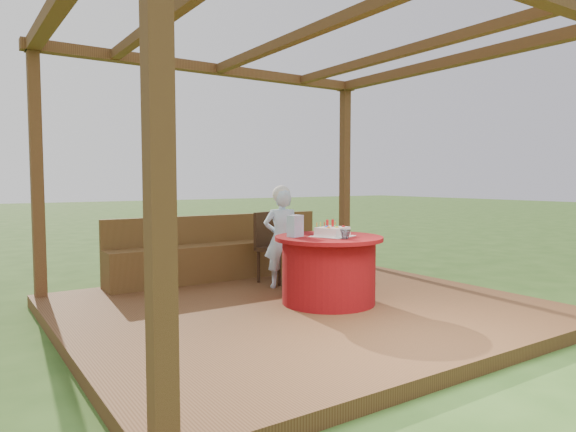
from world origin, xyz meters
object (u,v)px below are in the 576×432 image
object	(u,v)px
birthday_cake	(332,231)
drinking_glass	(345,234)
gift_bag	(295,226)
table	(329,269)
chair	(272,244)
bench	(225,257)
elderly_woman	(281,236)

from	to	relation	value
birthday_cake	drinking_glass	distance (m)	0.26
gift_bag	drinking_glass	xyz separation A→B (m)	(0.29, -0.43, -0.06)
table	birthday_cake	xyz separation A→B (m)	(0.03, -0.03, 0.38)
chair	drinking_glass	bearing A→B (deg)	-95.17
bench	gift_bag	size ratio (longest dim) A/B	13.79
bench	birthday_cake	size ratio (longest dim) A/B	6.57
bench	birthday_cake	world-z (taller)	birthday_cake
table	chair	world-z (taller)	chair
table	birthday_cake	world-z (taller)	birthday_cake
bench	chair	distance (m)	0.70
bench	table	distance (m)	1.83
elderly_woman	gift_bag	world-z (taller)	elderly_woman
gift_bag	birthday_cake	bearing A→B (deg)	-45.57
table	gift_bag	world-z (taller)	gift_bag
gift_bag	drinking_glass	size ratio (longest dim) A/B	2.13
chair	birthday_cake	distance (m)	1.33
drinking_glass	elderly_woman	bearing A→B (deg)	88.31
gift_bag	drinking_glass	world-z (taller)	gift_bag
bench	gift_bag	xyz separation A→B (m)	(-0.04, -1.66, 0.53)
chair	gift_bag	xyz separation A→B (m)	(-0.43, -1.12, 0.32)
bench	drinking_glass	bearing A→B (deg)	-83.19
elderly_woman	birthday_cake	bearing A→B (deg)	-89.45
elderly_woman	chair	bearing A→B (deg)	73.97
elderly_woman	birthday_cake	distance (m)	0.94
bench	drinking_glass	size ratio (longest dim) A/B	29.41
chair	drinking_glass	xyz separation A→B (m)	(-0.14, -1.55, 0.26)
drinking_glass	birthday_cake	bearing A→B (deg)	80.09
table	chair	bearing A→B (deg)	84.47
chair	drinking_glass	world-z (taller)	chair
chair	elderly_woman	bearing A→B (deg)	-106.03
table	gift_bag	bearing A→B (deg)	153.67
chair	table	bearing A→B (deg)	-95.53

